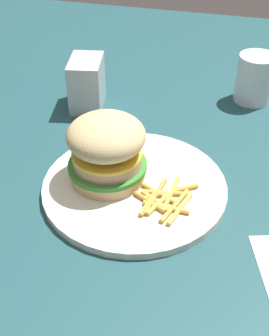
{
  "coord_description": "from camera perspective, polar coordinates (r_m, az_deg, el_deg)",
  "views": [
    {
      "loc": [
        -0.52,
        -0.13,
        0.44
      ],
      "look_at": [
        -0.03,
        0.01,
        0.04
      ],
      "focal_mm": 47.13,
      "sensor_mm": 36.0,
      "label": 1
    }
  ],
  "objects": [
    {
      "name": "fries_pile",
      "position": [
        0.64,
        3.78,
        -4.01
      ],
      "size": [
        0.1,
        0.1,
        0.01
      ],
      "color": "gold",
      "rests_on": "plate"
    },
    {
      "name": "ground_plane",
      "position": [
        0.7,
        1.04,
        -1.42
      ],
      "size": [
        1.6,
        1.6,
        0.0
      ],
      "primitive_type": "plane",
      "color": "#1E474C"
    },
    {
      "name": "plate",
      "position": [
        0.67,
        0.0,
        -2.42
      ],
      "size": [
        0.28,
        0.28,
        0.01
      ],
      "primitive_type": "cylinder",
      "color": "silver",
      "rests_on": "ground_plane"
    },
    {
      "name": "sandwich",
      "position": [
        0.65,
        -3.62,
        2.52
      ],
      "size": [
        0.12,
        0.12,
        0.1
      ],
      "color": "tan",
      "rests_on": "plate"
    },
    {
      "name": "drink_glass",
      "position": [
        0.92,
        15.25,
        10.75
      ],
      "size": [
        0.07,
        0.07,
        0.09
      ],
      "color": "silver",
      "rests_on": "ground_plane"
    },
    {
      "name": "napkin_dispenser",
      "position": [
        0.87,
        -6.19,
        10.84
      ],
      "size": [
        0.1,
        0.08,
        0.1
      ],
      "primitive_type": "cube",
      "rotation": [
        0.0,
        0.0,
        3.33
      ],
      "color": "#B7BABF",
      "rests_on": "ground_plane"
    }
  ]
}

